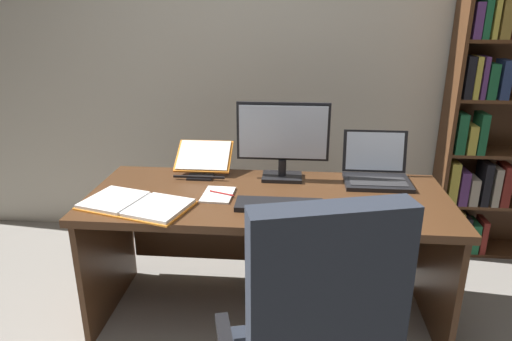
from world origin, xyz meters
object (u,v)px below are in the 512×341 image
Objects in this scene: notepad at (218,195)px; pen at (222,193)px; desk at (268,222)px; computer_mouse at (342,206)px; bookshelf at (505,101)px; monitor at (283,141)px; reading_stand_with_book at (203,159)px; keyboard at (279,205)px; open_binder at (136,204)px; laptop at (376,171)px.

pen is (0.02, 0.00, 0.01)m from notepad.
computer_mouse is (0.36, -0.23, 0.21)m from desk.
bookshelf is 15.53× the size of pen.
computer_mouse is at bearing -32.05° from desk.
desk is 0.33m from pen.
monitor is 3.61× the size of pen.
reading_stand_with_book is (-1.86, -0.55, -0.27)m from bookshelf.
monitor is at bearing -156.22° from bookshelf.
keyboard is 4.04× the size of computer_mouse.
pen reaches higher than notepad.
computer_mouse is at bearing 18.91° from open_binder.
reading_stand_with_book is at bearing 82.06° from open_binder.
monitor is at bearing 90.00° from keyboard.
bookshelf is at bearing 16.51° from reading_stand_with_book.
bookshelf is at bearing 43.09° from open_binder.
computer_mouse is 0.61m from pen.
desk is 0.31m from keyboard.
bookshelf is 1.11m from laptop.
notepad is at bearing 180.00° from pen.
desk is 17.73× the size of computer_mouse.
laptop is (0.58, 0.18, 0.25)m from desk.
monitor reaches higher than reading_stand_with_book.
monitor reaches higher than keyboard.
laptop is (-0.88, -0.61, -0.29)m from bookshelf.
reading_stand_with_book is 0.57m from open_binder.
monitor reaches higher than open_binder.
computer_mouse is 0.50× the size of notepad.
reading_stand_with_book is 0.39m from pen.
laptop reaches higher than open_binder.
reading_stand_with_book is 2.30× the size of pen.
computer_mouse reaches higher than notepad.
monitor is at bearing 126.85° from computer_mouse.
reading_stand_with_book is at bearing 134.57° from keyboard.
monitor reaches higher than pen.
bookshelf is 1.53m from monitor.
monitor is (-1.40, -0.62, -0.13)m from bookshelf.
notepad is (-0.32, -0.28, -0.22)m from monitor.
notepad is (-0.25, -0.11, 0.20)m from desk.
open_binder is 2.75× the size of notepad.
monitor is 0.54m from laptop.
desk is at bearing -151.68° from bookshelf.
notepad is at bearing 40.54° from open_binder.
open_binder is at bearing -113.96° from reading_stand_with_book.
desk is at bearing 23.28° from notepad.
notepad is at bearing -67.82° from reading_stand_with_book.
laptop reaches higher than pen.
reading_stand_with_book is (-0.98, 0.06, 0.03)m from laptop.
notepad is at bearing 159.44° from keyboard.
reading_stand_with_book is (-0.46, 0.07, -0.14)m from monitor.
open_binder is (-0.69, -0.05, -0.00)m from keyboard.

